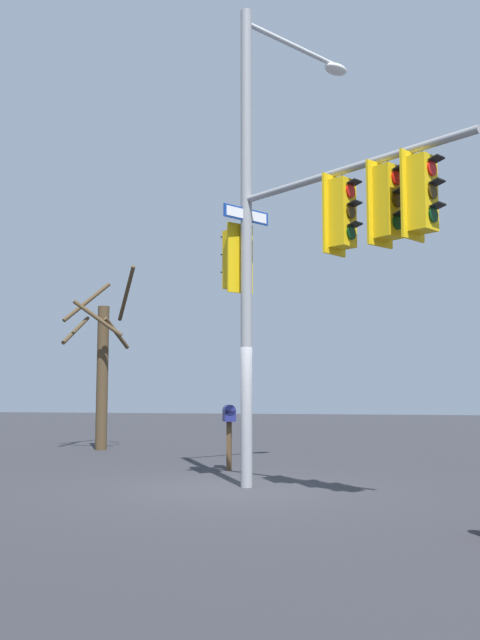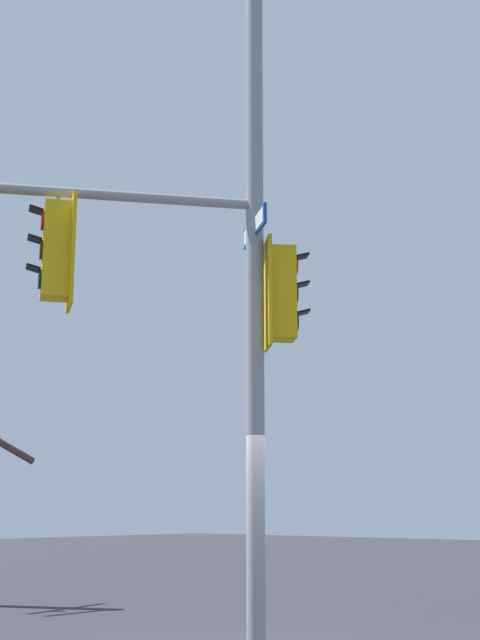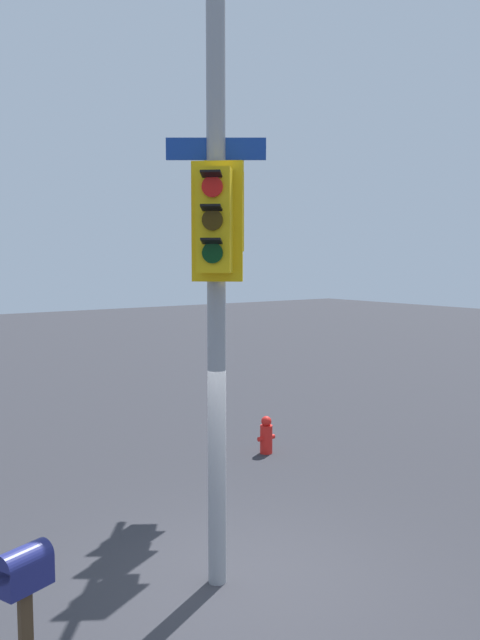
# 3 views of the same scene
# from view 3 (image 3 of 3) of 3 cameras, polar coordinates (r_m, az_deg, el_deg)

# --- Properties ---
(ground_plane) EXTENTS (80.00, 80.00, 0.00)m
(ground_plane) POSITION_cam_3_polar(r_m,az_deg,el_deg) (8.25, 0.40, -21.73)
(ground_plane) COLOR #2C2D32
(main_signal_pole_assembly) EXTENTS (5.31, 4.35, 8.94)m
(main_signal_pole_assembly) POSITION_cam_3_polar(r_m,az_deg,el_deg) (8.73, -2.51, 11.88)
(main_signal_pole_assembly) COLOR gray
(main_signal_pole_assembly) RESTS_ON ground
(fire_hydrant) EXTENTS (0.38, 0.24, 0.73)m
(fire_hydrant) POSITION_cam_3_polar(r_m,az_deg,el_deg) (12.91, 2.29, -10.01)
(fire_hydrant) COLOR red
(fire_hydrant) RESTS_ON ground
(mailbox) EXTENTS (0.50, 0.38, 1.41)m
(mailbox) POSITION_cam_3_polar(r_m,az_deg,el_deg) (6.06, -18.23, -20.80)
(mailbox) COLOR #4C3823
(mailbox) RESTS_ON ground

